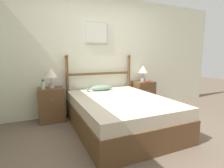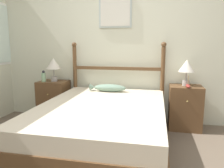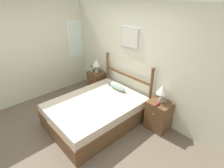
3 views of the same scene
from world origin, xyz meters
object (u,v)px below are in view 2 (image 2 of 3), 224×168
(bottle, at_px, (44,77))
(table_lamp_right, at_px, (187,67))
(model_boat, at_px, (188,86))
(table_lamp_left, at_px, (54,65))
(nightstand_right, at_px, (185,107))
(bed, at_px, (102,126))
(nightstand_left, at_px, (54,100))
(fish_pillow, at_px, (108,88))

(bottle, bearing_deg, table_lamp_right, 2.33)
(table_lamp_right, xyz_separation_m, model_boat, (0.01, -0.15, -0.25))
(table_lamp_left, height_order, bottle, table_lamp_left)
(nightstand_right, distance_m, table_lamp_right, 0.61)
(bed, relative_size, table_lamp_left, 5.24)
(nightstand_left, bearing_deg, fish_pillow, -7.09)
(table_lamp_right, bearing_deg, table_lamp_left, -179.21)
(table_lamp_right, bearing_deg, bed, -140.30)
(nightstand_left, xyz_separation_m, table_lamp_right, (2.13, 0.02, 0.60))
(fish_pillow, bearing_deg, table_lamp_left, 173.03)
(table_lamp_right, bearing_deg, bottle, -177.67)
(table_lamp_right, height_order, model_boat, table_lamp_right)
(nightstand_left, relative_size, nightstand_right, 1.00)
(bed, height_order, fish_pillow, fish_pillow)
(bed, xyz_separation_m, model_boat, (1.07, 0.73, 0.41))
(table_lamp_left, distance_m, table_lamp_right, 2.10)
(bed, distance_m, table_lamp_left, 1.50)
(bed, distance_m, fish_pillow, 0.81)
(bottle, distance_m, model_boat, 2.27)
(bed, bearing_deg, fish_pillow, 96.76)
(nightstand_left, relative_size, model_boat, 3.55)
(nightstand_right, height_order, fish_pillow, fish_pillow)
(bed, distance_m, bottle, 1.51)
(nightstand_left, bearing_deg, model_boat, -3.30)
(bottle, bearing_deg, nightstand_left, 27.48)
(bed, relative_size, nightstand_left, 3.08)
(nightstand_left, bearing_deg, nightstand_right, 0.00)
(bed, relative_size, fish_pillow, 3.60)
(fish_pillow, bearing_deg, table_lamp_right, 7.24)
(table_lamp_right, distance_m, fish_pillow, 1.20)
(nightstand_right, relative_size, model_boat, 3.55)
(model_boat, bearing_deg, table_lamp_left, 176.80)
(nightstand_left, distance_m, nightstand_right, 2.13)
(model_boat, bearing_deg, bottle, 178.61)
(bottle, bearing_deg, fish_pillow, -2.77)
(nightstand_right, xyz_separation_m, fish_pillow, (-1.15, -0.12, 0.28))
(bed, xyz_separation_m, table_lamp_left, (-1.04, 0.85, 0.66))
(bottle, height_order, model_boat, bottle)
(nightstand_left, height_order, nightstand_right, same)
(bottle, relative_size, model_boat, 1.00)
(table_lamp_right, bearing_deg, nightstand_left, -179.35)
(bed, bearing_deg, nightstand_right, 38.78)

